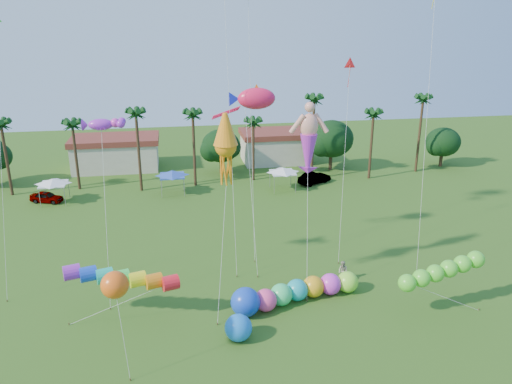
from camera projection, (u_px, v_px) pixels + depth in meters
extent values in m
cylinder|color=#3A2819|center=(7.00, 160.00, 61.41)|extent=(0.36, 0.36, 9.00)
cylinder|color=#3A2819|center=(76.00, 157.00, 63.71)|extent=(0.36, 0.36, 8.50)
cylinder|color=#3A2819|center=(139.00, 153.00, 62.90)|extent=(0.36, 0.36, 10.00)
cylinder|color=#3A2819|center=(194.00, 151.00, 65.04)|extent=(0.36, 0.36, 9.50)
cylinder|color=#3A2819|center=(253.00, 152.00, 67.51)|extent=(0.36, 0.36, 8.00)
cylinder|color=#3A2819|center=(313.00, 140.00, 67.38)|extent=(0.36, 0.36, 11.00)
cylinder|color=#3A2819|center=(371.00, 147.00, 68.07)|extent=(0.36, 0.36, 9.00)
cylinder|color=#3A2819|center=(419.00, 136.00, 70.98)|extent=(0.36, 0.36, 10.50)
sphere|color=#113814|center=(221.00, 146.00, 70.58)|extent=(5.46, 5.46, 5.46)
sphere|color=#113814|center=(332.00, 139.00, 72.03)|extent=(6.30, 6.30, 6.30)
sphere|color=#113814|center=(443.00, 142.00, 74.15)|extent=(5.04, 5.04, 5.04)
cube|color=beige|center=(116.00, 155.00, 73.48)|extent=(12.00, 7.00, 4.00)
cube|color=beige|center=(275.00, 149.00, 77.35)|extent=(10.00, 7.00, 4.00)
pyramid|color=white|center=(53.00, 181.00, 59.22)|extent=(3.00, 3.00, 0.60)
pyramid|color=blue|center=(172.00, 173.00, 62.41)|extent=(3.00, 3.00, 0.60)
pyramid|color=white|center=(283.00, 170.00, 63.74)|extent=(3.00, 3.00, 0.60)
imported|color=#4C4C54|center=(47.00, 197.00, 60.09)|extent=(4.20, 2.79, 1.33)
imported|color=#4C4C54|center=(314.00, 178.00, 67.00)|extent=(4.98, 3.75, 1.57)
imported|color=#A59F89|center=(343.00, 271.00, 41.81)|extent=(1.01, 1.08, 1.76)
sphere|color=#FF438C|center=(266.00, 300.00, 37.51)|extent=(1.73, 1.73, 1.73)
sphere|color=#35E176|center=(281.00, 295.00, 38.27)|extent=(1.73, 1.73, 1.73)
sphere|color=#19A3B0|center=(297.00, 290.00, 38.93)|extent=(1.73, 1.73, 1.73)
sphere|color=gold|center=(313.00, 287.00, 39.43)|extent=(1.73, 1.73, 1.73)
sphere|color=#EB37DF|center=(330.00, 284.00, 39.81)|extent=(1.73, 1.73, 1.73)
sphere|color=#8FF235|center=(347.00, 282.00, 40.12)|extent=(1.73, 1.73, 1.73)
sphere|color=blue|center=(245.00, 302.00, 36.81)|extent=(2.67, 2.67, 2.21)
sphere|color=blue|center=(238.00, 328.00, 33.99)|extent=(1.90, 1.90, 1.90)
cylinder|color=red|center=(141.00, 285.00, 35.46)|extent=(8.19, 1.95, 1.10)
cylinder|color=silver|center=(120.00, 304.00, 35.87)|extent=(7.39, 0.46, 2.98)
cylinder|color=brown|center=(69.00, 324.00, 35.93)|extent=(0.08, 0.08, 0.16)
ellipsoid|color=#56DA30|center=(407.00, 283.00, 36.04)|extent=(7.02, 3.95, 1.54)
cylinder|color=silver|center=(444.00, 297.00, 36.90)|extent=(6.02, 0.19, 2.83)
cylinder|color=brown|center=(479.00, 309.00, 37.74)|extent=(0.08, 0.08, 0.16)
sphere|color=#FF5F14|center=(115.00, 285.00, 29.13)|extent=(1.87, 1.87, 1.64)
cylinder|color=silver|center=(123.00, 334.00, 29.75)|extent=(0.49, 0.91, 6.16)
cylinder|color=brown|center=(130.00, 380.00, 30.36)|extent=(0.08, 0.08, 0.16)
cylinder|color=silver|center=(308.00, 223.00, 38.87)|extent=(0.79, 3.77, 11.76)
cylinder|color=brown|center=(307.00, 300.00, 38.94)|extent=(0.08, 0.08, 0.16)
ellipsoid|color=#FC1C4E|center=(257.00, 98.00, 43.06)|extent=(5.00, 1.77, 2.07)
cylinder|color=silver|center=(257.00, 187.00, 42.85)|extent=(0.85, 5.36, 14.43)
cylinder|color=brown|center=(258.00, 276.00, 42.61)|extent=(0.08, 0.08, 0.16)
cylinder|color=silver|center=(230.00, 118.00, 41.42)|extent=(0.04, 6.39, 26.19)
cylinder|color=brown|center=(237.00, 276.00, 42.68)|extent=(0.08, 0.08, 0.16)
cone|color=orange|center=(226.00, 146.00, 36.19)|extent=(2.15, 2.15, 5.09)
cylinder|color=silver|center=(222.00, 235.00, 36.08)|extent=(1.36, 4.27, 12.15)
cylinder|color=brown|center=(217.00, 324.00, 35.94)|extent=(0.08, 0.08, 0.16)
ellipsoid|color=#AB29D1|center=(101.00, 124.00, 37.59)|extent=(3.52, 2.45, 1.25)
cylinder|color=silver|center=(106.00, 217.00, 37.73)|extent=(0.12, 4.35, 13.38)
cylinder|color=brown|center=(110.00, 308.00, 37.86)|extent=(0.08, 0.08, 0.16)
cone|color=red|center=(350.00, 64.00, 43.83)|extent=(1.24, 0.33, 1.23)
cylinder|color=silver|center=(344.00, 165.00, 44.44)|extent=(1.62, 4.43, 17.17)
cylinder|color=brown|center=(338.00, 263.00, 45.02)|extent=(0.08, 0.08, 0.16)
cylinder|color=silver|center=(426.00, 135.00, 41.01)|extent=(1.47, 4.81, 23.70)
cylinder|color=brown|center=(416.00, 277.00, 42.49)|extent=(0.08, 0.08, 0.16)
cylinder|color=silver|center=(1.00, 165.00, 37.58)|extent=(1.16, 4.24, 20.96)
cylinder|color=brown|center=(7.00, 301.00, 38.90)|extent=(0.08, 0.08, 0.16)
cylinder|color=silver|center=(251.00, 123.00, 43.23)|extent=(0.13, 4.15, 24.82)
cylinder|color=brown|center=(255.00, 261.00, 45.30)|extent=(0.08, 0.08, 0.16)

